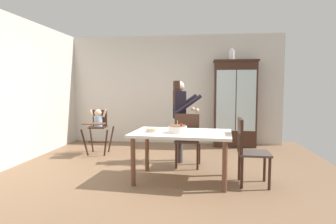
{
  "coord_description": "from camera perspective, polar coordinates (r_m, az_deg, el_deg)",
  "views": [
    {
      "loc": [
        0.74,
        -4.6,
        1.41
      ],
      "look_at": [
        0.09,
        0.7,
        0.95
      ],
      "focal_mm": 30.73,
      "sensor_mm": 36.0,
      "label": 1
    }
  ],
  "objects": [
    {
      "name": "ground_plane",
      "position": [
        4.87,
        -2.12,
        -11.91
      ],
      "size": [
        6.24,
        6.24,
        0.0
      ],
      "primitive_type": "plane",
      "color": "brown"
    },
    {
      "name": "wall_back",
      "position": [
        7.27,
        1.15,
        4.44
      ],
      "size": [
        5.32,
        0.06,
        2.7
      ],
      "primitive_type": "cube",
      "color": "beige",
      "rests_on": "ground_plane"
    },
    {
      "name": "wall_left",
      "position": [
        5.71,
        -29.3,
        3.7
      ],
      "size": [
        0.06,
        5.32,
        2.7
      ],
      "primitive_type": "cube",
      "color": "beige",
      "rests_on": "ground_plane"
    },
    {
      "name": "china_cabinet",
      "position": [
        7.02,
        13.13,
        1.69
      ],
      "size": [
        1.03,
        0.48,
        2.05
      ],
      "color": "#382116",
      "rests_on": "ground_plane"
    },
    {
      "name": "ceramic_vase",
      "position": [
        7.04,
        12.52,
        10.98
      ],
      "size": [
        0.13,
        0.13,
        0.27
      ],
      "color": "white",
      "rests_on": "china_cabinet"
    },
    {
      "name": "high_chair_with_toddler",
      "position": [
        6.25,
        -13.71,
        -2.17
      ],
      "size": [
        0.61,
        0.71,
        0.95
      ],
      "rotation": [
        0.0,
        0.0,
        0.07
      ],
      "color": "#382116",
      "rests_on": "ground_plane"
    },
    {
      "name": "adult_person",
      "position": [
        5.41,
        2.33,
        0.24
      ],
      "size": [
        0.59,
        0.57,
        1.53
      ],
      "rotation": [
        0.0,
        0.0,
        1.81
      ],
      "color": "#47474C",
      "rests_on": "ground_plane"
    },
    {
      "name": "dining_table",
      "position": [
        4.34,
        2.71,
        -5.22
      ],
      "size": [
        1.53,
        1.04,
        0.74
      ],
      "color": "silver",
      "rests_on": "ground_plane"
    },
    {
      "name": "birthday_cake",
      "position": [
        4.25,
        1.9,
        -3.39
      ],
      "size": [
        0.28,
        0.28,
        0.19
      ],
      "color": "white",
      "rests_on": "dining_table"
    },
    {
      "name": "serving_bowl",
      "position": [
        4.34,
        -3.18,
        -3.58
      ],
      "size": [
        0.18,
        0.18,
        0.05
      ],
      "primitive_type": "cylinder",
      "color": "#C6AD93",
      "rests_on": "dining_table"
    },
    {
      "name": "dining_chair_far_side",
      "position": [
        5.02,
        3.9,
        -4.89
      ],
      "size": [
        0.47,
        0.47,
        0.96
      ],
      "rotation": [
        0.0,
        0.0,
        3.08
      ],
      "color": "#382116",
      "rests_on": "ground_plane"
    },
    {
      "name": "dining_chair_right_end",
      "position": [
        4.31,
        15.39,
        -6.67
      ],
      "size": [
        0.45,
        0.45,
        0.96
      ],
      "rotation": [
        0.0,
        0.0,
        1.55
      ],
      "color": "#382116",
      "rests_on": "ground_plane"
    }
  ]
}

